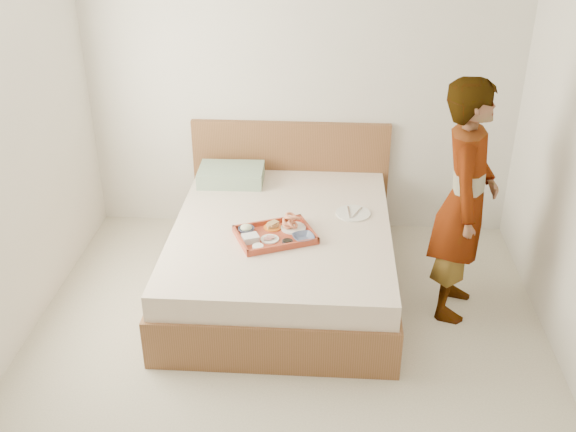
% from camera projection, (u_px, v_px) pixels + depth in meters
% --- Properties ---
extents(ground, '(3.50, 4.00, 0.01)m').
position_uv_depth(ground, '(283.00, 375.00, 4.16)').
color(ground, beige).
rests_on(ground, ground).
extents(wall_back, '(3.50, 0.01, 2.60)m').
position_uv_depth(wall_back, '(301.00, 80.00, 5.31)').
color(wall_back, silver).
rests_on(wall_back, ground).
extents(bed, '(1.65, 2.00, 0.53)m').
position_uv_depth(bed, '(282.00, 255.00, 4.92)').
color(bed, brown).
rests_on(bed, ground).
extents(headboard, '(1.65, 0.06, 0.95)m').
position_uv_depth(headboard, '(290.00, 175.00, 5.68)').
color(headboard, brown).
rests_on(headboard, ground).
extents(pillow, '(0.53, 0.36, 0.12)m').
position_uv_depth(pillow, '(231.00, 175.00, 5.40)').
color(pillow, gray).
rests_on(pillow, bed).
extents(tray, '(0.62, 0.55, 0.05)m').
position_uv_depth(tray, '(275.00, 235.00, 4.61)').
color(tray, '#AB3822').
rests_on(tray, bed).
extents(prawn_plate, '(0.23, 0.23, 0.01)m').
position_uv_depth(prawn_plate, '(293.00, 228.00, 4.71)').
color(prawn_plate, white).
rests_on(prawn_plate, tray).
extents(navy_bowl_big, '(0.19, 0.19, 0.04)m').
position_uv_depth(navy_bowl_big, '(303.00, 238.00, 4.56)').
color(navy_bowl_big, '#141F4A').
rests_on(navy_bowl_big, tray).
extents(sauce_dish, '(0.10, 0.10, 0.03)m').
position_uv_depth(sauce_dish, '(287.00, 242.00, 4.51)').
color(sauce_dish, black).
rests_on(sauce_dish, tray).
extents(meat_plate, '(0.17, 0.17, 0.01)m').
position_uv_depth(meat_plate, '(270.00, 239.00, 4.57)').
color(meat_plate, white).
rests_on(meat_plate, tray).
extents(bread_plate, '(0.17, 0.17, 0.01)m').
position_uv_depth(bread_plate, '(272.00, 227.00, 4.72)').
color(bread_plate, orange).
rests_on(bread_plate, tray).
extents(salad_bowl, '(0.15, 0.15, 0.04)m').
position_uv_depth(salad_bowl, '(246.00, 230.00, 4.66)').
color(salad_bowl, '#141F4A').
rests_on(salad_bowl, tray).
extents(plastic_tub, '(0.13, 0.12, 0.05)m').
position_uv_depth(plastic_tub, '(250.00, 238.00, 4.54)').
color(plastic_tub, silver).
rests_on(plastic_tub, tray).
extents(cheese_round, '(0.10, 0.10, 0.03)m').
position_uv_depth(cheese_round, '(258.00, 247.00, 4.46)').
color(cheese_round, white).
rests_on(cheese_round, tray).
extents(dinner_plate, '(0.31, 0.31, 0.01)m').
position_uv_depth(dinner_plate, '(353.00, 213.00, 4.93)').
color(dinner_plate, white).
rests_on(dinner_plate, bed).
extents(person, '(0.55, 0.70, 1.69)m').
position_uv_depth(person, '(465.00, 201.00, 4.42)').
color(person, white).
rests_on(person, ground).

